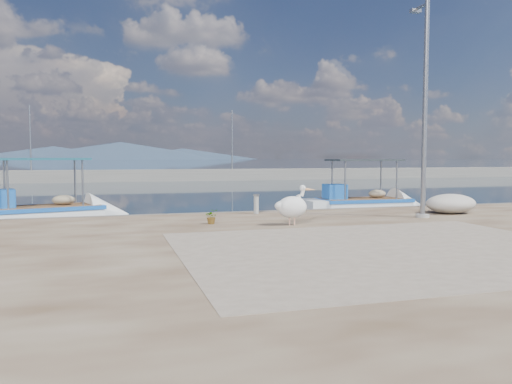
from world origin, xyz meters
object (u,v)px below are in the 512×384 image
object	(u,v)px
boat_right	(362,206)
bollard_near	(256,203)
boat_left	(43,215)
pelican	(293,206)
lamp_post	(424,117)

from	to	relation	value
boat_right	bollard_near	xyz separation A→B (m)	(-6.35, -4.03, 0.66)
bollard_near	boat_left	bearing A→B (deg)	150.98
boat_right	pelican	world-z (taller)	boat_right
lamp_post	pelican	bearing A→B (deg)	-172.91
boat_right	bollard_near	distance (m)	7.55
bollard_near	pelican	bearing A→B (deg)	-86.73
pelican	bollard_near	xyz separation A→B (m)	(-0.18, 3.15, -0.18)
pelican	lamp_post	size ratio (longest dim) A/B	0.17
boat_right	lamp_post	bearing A→B (deg)	-100.16
lamp_post	boat_right	bearing A→B (deg)	78.21
boat_right	pelican	xyz separation A→B (m)	(-6.17, -7.18, 0.83)
pelican	bollard_near	world-z (taller)	pelican
boat_right	bollard_near	world-z (taller)	boat_right
boat_left	boat_right	distance (m)	13.79
boat_left	bollard_near	bearing A→B (deg)	-43.35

